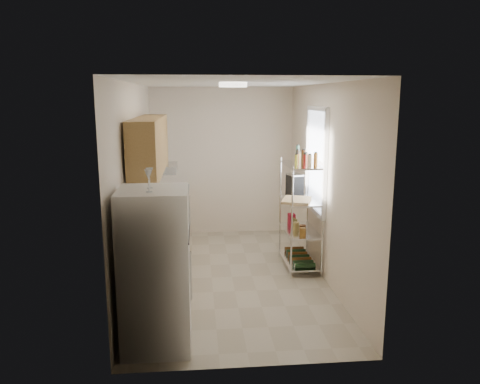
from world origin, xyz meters
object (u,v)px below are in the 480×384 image
object	(u,v)px
rice_cooker	(162,198)
espresso_machine	(295,184)
frying_pan_large	(159,203)
cutting_board	(297,200)
refrigerator	(156,270)

from	to	relation	value
rice_cooker	espresso_machine	size ratio (longest dim) A/B	0.92
rice_cooker	espresso_machine	world-z (taller)	espresso_machine
frying_pan_large	espresso_machine	world-z (taller)	espresso_machine
cutting_board	espresso_machine	xyz separation A→B (m)	(0.07, 0.47, 0.14)
refrigerator	frying_pan_large	world-z (taller)	refrigerator
frying_pan_large	rice_cooker	bearing A→B (deg)	-54.43
espresso_machine	rice_cooker	bearing A→B (deg)	168.43
refrigerator	rice_cooker	bearing A→B (deg)	92.13
rice_cooker	espresso_machine	bearing A→B (deg)	2.60
espresso_machine	cutting_board	bearing A→B (deg)	-112.49
espresso_machine	frying_pan_large	bearing A→B (deg)	166.30
refrigerator	rice_cooker	xyz separation A→B (m)	(-0.08, 2.26, 0.22)
frying_pan_large	refrigerator	bearing A→B (deg)	-86.96
cutting_board	espresso_machine	distance (m)	0.50
frying_pan_large	cutting_board	bearing A→B (deg)	-13.62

